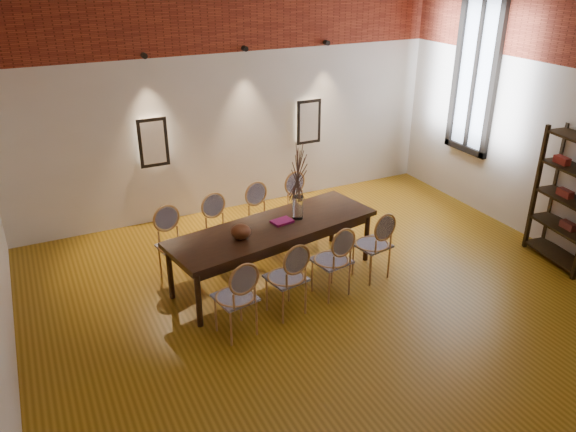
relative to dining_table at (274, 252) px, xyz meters
name	(u,v)px	position (x,y,z in m)	size (l,w,h in m)	color
floor	(346,315)	(0.41, -1.12, -0.39)	(7.00, 7.00, 0.02)	#9B6E17
wall_back	(231,85)	(0.41, 2.43, 1.62)	(7.00, 0.10, 4.00)	silver
niche_left	(153,142)	(-0.89, 2.33, 0.93)	(0.36, 0.06, 0.66)	#FFEAC6
niche_right	(308,121)	(1.71, 2.33, 0.93)	(0.36, 0.06, 0.66)	#FFEAC6
spot_fixture_left	(144,56)	(-0.89, 2.30, 2.17)	(0.08, 0.08, 0.10)	black
spot_fixture_mid	(245,49)	(0.61, 2.30, 2.17)	(0.08, 0.08, 0.10)	black
spot_fixture_right	(327,43)	(2.01, 2.30, 2.17)	(0.08, 0.08, 0.10)	black
window_glass	(476,74)	(3.87, 0.88, 1.77)	(0.02, 0.78, 2.38)	silver
window_frame	(475,74)	(3.85, 0.88, 1.77)	(0.08, 0.90, 2.50)	black
window_mullion	(475,74)	(3.85, 0.88, 1.77)	(0.06, 0.06, 2.40)	black
dining_table	(274,252)	(0.00, 0.00, 0.00)	(2.72, 0.87, 0.75)	#321C0F
chair_near_a	(235,297)	(-0.87, -0.89, 0.09)	(0.44, 0.44, 0.94)	tan
chair_near_b	(286,277)	(-0.20, -0.77, 0.09)	(0.44, 0.44, 0.94)	tan
chair_near_c	(331,260)	(0.46, -0.64, 0.09)	(0.44, 0.44, 0.94)	tan
chair_near_d	(372,244)	(1.13, -0.52, 0.09)	(0.44, 0.44, 0.94)	tan
chair_far_a	(176,247)	(-1.13, 0.52, 0.09)	(0.44, 0.44, 0.94)	tan
chair_far_b	(222,232)	(-0.46, 0.64, 0.09)	(0.44, 0.44, 0.94)	tan
chair_far_c	(264,219)	(0.20, 0.77, 0.09)	(0.44, 0.44, 0.94)	tan
chair_far_d	(303,208)	(0.87, 0.89, 0.09)	(0.44, 0.44, 0.94)	tan
vase	(298,207)	(0.37, 0.07, 0.53)	(0.14, 0.14, 0.30)	silver
dried_branches	(298,174)	(0.37, 0.07, 0.98)	(0.50, 0.50, 0.70)	#4B352C
bowl	(241,232)	(-0.50, -0.14, 0.46)	(0.24, 0.24, 0.18)	#552912
book	(282,221)	(0.13, 0.04, 0.39)	(0.26, 0.18, 0.03)	#8D115E
shelving_rack	(571,200)	(3.69, -1.29, 0.53)	(0.38, 1.00, 1.80)	black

